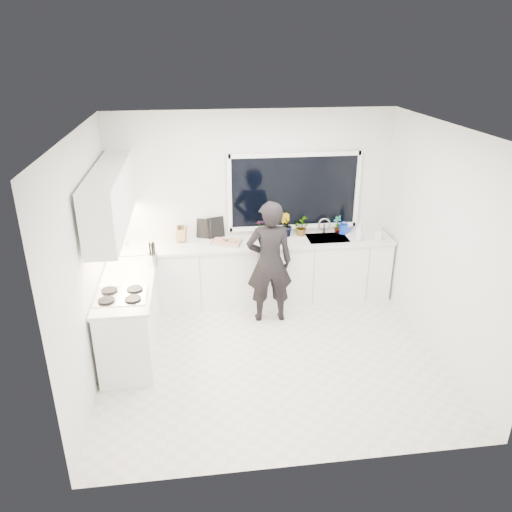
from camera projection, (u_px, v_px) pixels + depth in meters
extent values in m
cube|color=beige|center=(271.00, 355.00, 6.10)|extent=(4.00, 3.50, 0.02)
cube|color=white|center=(252.00, 206.00, 7.16)|extent=(4.00, 0.02, 2.70)
cube|color=white|center=(86.00, 263.00, 5.32)|extent=(0.02, 3.50, 2.70)
cube|color=white|center=(442.00, 244.00, 5.80)|extent=(0.02, 3.50, 2.70)
cube|color=white|center=(274.00, 129.00, 5.02)|extent=(4.00, 3.50, 0.02)
cube|color=black|center=(294.00, 191.00, 7.12)|extent=(1.80, 0.02, 1.00)
cube|color=white|center=(255.00, 272.00, 7.24)|extent=(3.92, 0.58, 0.88)
cube|color=white|center=(130.00, 318.00, 6.04)|extent=(0.58, 1.60, 0.88)
cube|color=silver|center=(255.00, 243.00, 7.05)|extent=(3.94, 0.62, 0.04)
cube|color=silver|center=(126.00, 284.00, 5.85)|extent=(0.62, 1.60, 0.04)
cube|color=white|center=(111.00, 198.00, 5.78)|extent=(0.34, 2.10, 0.70)
cube|color=silver|center=(327.00, 241.00, 7.20)|extent=(0.58, 0.42, 0.14)
cylinder|color=silver|center=(324.00, 226.00, 7.32)|extent=(0.03, 0.03, 0.22)
cube|color=black|center=(121.00, 295.00, 5.52)|extent=(0.56, 0.48, 0.03)
imported|color=black|center=(269.00, 263.00, 6.57)|extent=(0.62, 0.41, 1.69)
cube|color=silver|center=(227.00, 243.00, 6.97)|extent=(0.49, 0.42, 0.03)
cube|color=red|center=(227.00, 241.00, 6.96)|extent=(0.44, 0.37, 0.01)
cylinder|color=#133EBB|center=(343.00, 229.00, 7.33)|extent=(0.17, 0.17, 0.13)
cylinder|color=white|center=(121.00, 236.00, 6.87)|extent=(0.14, 0.14, 0.26)
cube|color=#916743|center=(182.00, 234.00, 7.01)|extent=(0.15, 0.13, 0.22)
cylinder|color=silver|center=(153.00, 260.00, 6.26)|extent=(0.16, 0.16, 0.16)
cube|color=black|center=(204.00, 229.00, 7.13)|extent=(0.21, 0.10, 0.28)
cube|color=black|center=(216.00, 227.00, 7.14)|extent=(0.24, 0.10, 0.30)
imported|color=#26662D|center=(260.00, 229.00, 7.16)|extent=(0.18, 0.18, 0.26)
imported|color=#26662D|center=(286.00, 225.00, 7.19)|extent=(0.24, 0.23, 0.34)
imported|color=#26662D|center=(301.00, 227.00, 7.23)|extent=(0.22, 0.25, 0.26)
imported|color=#26662D|center=(337.00, 225.00, 7.29)|extent=(0.13, 0.17, 0.27)
imported|color=#D8BF66|center=(359.00, 231.00, 7.04)|extent=(0.11, 0.11, 0.28)
imported|color=#D8BF66|center=(379.00, 232.00, 7.09)|extent=(0.13, 0.13, 0.21)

